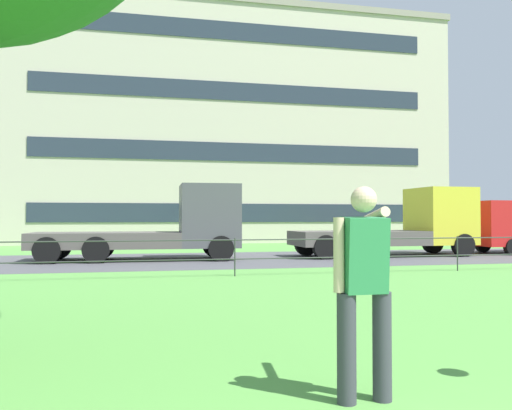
# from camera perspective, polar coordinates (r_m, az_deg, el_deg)

# --- Properties ---
(street_strip) EXTENTS (80.00, 7.52, 0.01)m
(street_strip) POSITION_cam_1_polar(r_m,az_deg,el_deg) (19.31, -5.19, -5.93)
(street_strip) COLOR #4C4C51
(street_strip) RESTS_ON ground
(park_fence) EXTENTS (39.17, 0.04, 1.00)m
(park_fence) POSITION_cam_1_polar(r_m,az_deg,el_deg) (13.79, -2.31, -4.94)
(park_fence) COLOR #333833
(park_fence) RESTS_ON ground
(person_thrower) EXTENTS (0.52, 0.75, 1.80)m
(person_thrower) POSITION_cam_1_polar(r_m,az_deg,el_deg) (4.53, 11.60, -8.48)
(person_thrower) COLOR #383842
(person_thrower) RESTS_ON ground
(flatbed_truck_far_left) EXTENTS (7.35, 2.57, 2.75)m
(flatbed_truck_far_left) POSITION_cam_1_polar(r_m,az_deg,el_deg) (19.40, -9.48, -2.30)
(flatbed_truck_far_left) COLOR #4C4C51
(flatbed_truck_far_left) RESTS_ON ground
(flatbed_truck_right) EXTENTS (7.36, 2.58, 2.75)m
(flatbed_truck_right) POSITION_cam_1_polar(r_m,az_deg,el_deg) (22.10, 16.20, -2.15)
(flatbed_truck_right) COLOR yellow
(flatbed_truck_right) RESTS_ON ground
(apartment_building_background) EXTENTS (28.36, 14.53, 14.96)m
(apartment_building_background) POSITION_cam_1_polar(r_m,az_deg,el_deg) (38.76, -3.87, 7.44)
(apartment_building_background) COLOR beige
(apartment_building_background) RESTS_ON ground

